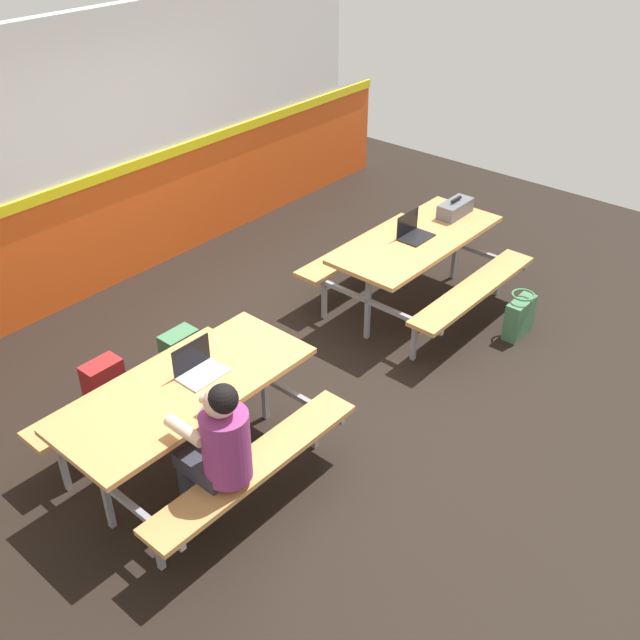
% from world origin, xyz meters
% --- Properties ---
extents(ground_plane, '(10.00, 10.00, 0.02)m').
position_xyz_m(ground_plane, '(0.00, 0.00, -0.01)').
color(ground_plane, black).
extents(accent_backdrop, '(8.00, 0.14, 2.60)m').
position_xyz_m(accent_backdrop, '(0.00, 2.51, 1.25)').
color(accent_backdrop, '#E55119').
rests_on(accent_backdrop, ground).
extents(picnic_table_left, '(1.81, 1.57, 0.74)m').
position_xyz_m(picnic_table_left, '(-1.42, -0.14, 0.57)').
color(picnic_table_left, tan).
rests_on(picnic_table_left, ground).
extents(picnic_table_right, '(1.81, 1.57, 0.74)m').
position_xyz_m(picnic_table_right, '(1.42, -0.09, 0.57)').
color(picnic_table_right, tan).
rests_on(picnic_table_right, ground).
extents(student_nearer, '(0.36, 0.53, 1.21)m').
position_xyz_m(student_nearer, '(-1.65, -0.69, 0.71)').
color(student_nearer, '#2D2D38').
rests_on(student_nearer, ground).
extents(laptop_silver, '(0.32, 0.22, 0.22)m').
position_xyz_m(laptop_silver, '(-1.26, -0.10, 0.79)').
color(laptop_silver, silver).
rests_on(laptop_silver, picnic_table_left).
extents(laptop_dark, '(0.32, 0.22, 0.22)m').
position_xyz_m(laptop_dark, '(1.39, -0.05, 0.79)').
color(laptop_dark, black).
rests_on(laptop_dark, picnic_table_right).
extents(toolbox_grey, '(0.40, 0.18, 0.18)m').
position_xyz_m(toolbox_grey, '(2.04, -0.09, 0.81)').
color(toolbox_grey, '#595B60').
rests_on(toolbox_grey, picnic_table_right).
extents(backpack_dark, '(0.30, 0.22, 0.44)m').
position_xyz_m(backpack_dark, '(-1.42, 0.90, 0.22)').
color(backpack_dark, maroon).
rests_on(backpack_dark, ground).
extents(tote_bag_bright, '(0.34, 0.21, 0.43)m').
position_xyz_m(tote_bag_bright, '(1.63, -1.09, 0.19)').
color(tote_bag_bright, '#3F724C').
rests_on(tote_bag_bright, ground).
extents(satchel_spare, '(0.30, 0.22, 0.44)m').
position_xyz_m(satchel_spare, '(-0.77, 0.76, 0.22)').
color(satchel_spare, '#3F724C').
rests_on(satchel_spare, ground).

